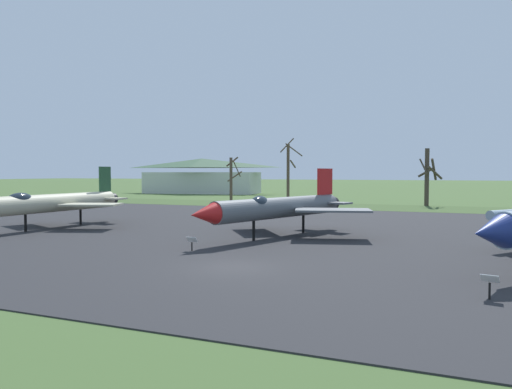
{
  "coord_description": "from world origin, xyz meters",
  "views": [
    {
      "loc": [
        9.6,
        -20.71,
        4.57
      ],
      "look_at": [
        -5.0,
        14.91,
        2.84
      ],
      "focal_mm": 33.62,
      "sensor_mm": 36.0,
      "label": 1
    }
  ],
  "objects_px": {
    "info_placard_front_right": "(490,283)",
    "jet_fighter_rear_center": "(51,203)",
    "jet_fighter_front_left": "(278,207)",
    "visitor_building": "(202,176)",
    "info_placard_front_left": "(192,242)"
  },
  "relations": [
    {
      "from": "jet_fighter_front_left",
      "to": "visitor_building",
      "type": "bearing_deg",
      "value": 122.78
    },
    {
      "from": "info_placard_front_left",
      "to": "visitor_building",
      "type": "relative_size",
      "value": 0.03
    },
    {
      "from": "info_placard_front_left",
      "to": "info_placard_front_right",
      "type": "distance_m",
      "value": 16.11
    },
    {
      "from": "info_placard_front_right",
      "to": "jet_fighter_rear_center",
      "type": "bearing_deg",
      "value": 161.17
    },
    {
      "from": "info_placard_front_right",
      "to": "info_placard_front_left",
      "type": "bearing_deg",
      "value": 160.85
    },
    {
      "from": "info_placard_front_left",
      "to": "visitor_building",
      "type": "height_order",
      "value": "visitor_building"
    },
    {
      "from": "info_placard_front_right",
      "to": "jet_fighter_rear_center",
      "type": "xyz_separation_m",
      "value": [
        -31.45,
        10.72,
        1.53
      ]
    },
    {
      "from": "jet_fighter_front_left",
      "to": "info_placard_front_left",
      "type": "xyz_separation_m",
      "value": [
        -2.54,
        -7.66,
        -1.58
      ]
    },
    {
      "from": "info_placard_front_left",
      "to": "visitor_building",
      "type": "distance_m",
      "value": 80.38
    },
    {
      "from": "info_placard_front_left",
      "to": "jet_fighter_rear_center",
      "type": "bearing_deg",
      "value": 161.48
    },
    {
      "from": "visitor_building",
      "to": "jet_fighter_rear_center",
      "type": "bearing_deg",
      "value": -71.51
    },
    {
      "from": "info_placard_front_right",
      "to": "visitor_building",
      "type": "distance_m",
      "value": 92.87
    },
    {
      "from": "info_placard_front_left",
      "to": "info_placard_front_right",
      "type": "relative_size",
      "value": 0.92
    },
    {
      "from": "info_placard_front_right",
      "to": "visitor_building",
      "type": "xyz_separation_m",
      "value": [
        -53.29,
        76.0,
        3.17
      ]
    },
    {
      "from": "jet_fighter_front_left",
      "to": "jet_fighter_rear_center",
      "type": "distance_m",
      "value": 18.91
    }
  ]
}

